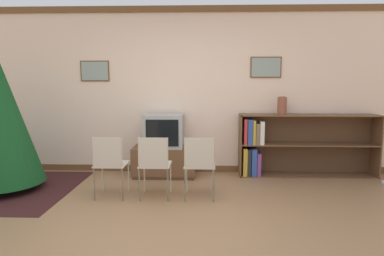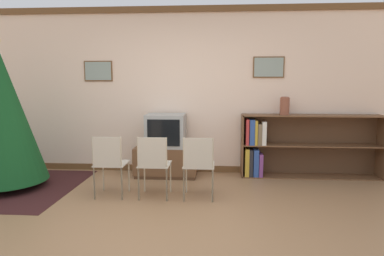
% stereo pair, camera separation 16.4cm
% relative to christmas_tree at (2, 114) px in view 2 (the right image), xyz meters
% --- Properties ---
extents(ground_plane, '(24.00, 24.00, 0.00)m').
position_rel_christmas_tree_xyz_m(ground_plane, '(2.41, -1.25, -1.05)').
color(ground_plane, '#936B47').
extents(wall_back, '(9.00, 0.11, 2.70)m').
position_rel_christmas_tree_xyz_m(wall_back, '(2.41, 1.13, 0.30)').
color(wall_back, beige).
rests_on(wall_back, ground_plane).
extents(area_rug, '(1.96, 1.93, 0.01)m').
position_rel_christmas_tree_xyz_m(area_rug, '(0.00, -0.00, -1.05)').
color(area_rug, '#381919').
rests_on(area_rug, ground_plane).
extents(christmas_tree, '(1.14, 1.14, 2.10)m').
position_rel_christmas_tree_xyz_m(christmas_tree, '(0.00, 0.00, 0.00)').
color(christmas_tree, maroon).
rests_on(christmas_tree, area_rug).
extents(tv_console, '(0.98, 0.53, 0.47)m').
position_rel_christmas_tree_xyz_m(tv_console, '(2.18, 0.79, -0.81)').
color(tv_console, '#4C311E').
rests_on(tv_console, ground_plane).
extents(television, '(0.60, 0.51, 0.52)m').
position_rel_christmas_tree_xyz_m(television, '(2.18, 0.79, -0.32)').
color(television, '#9E9E99').
rests_on(television, tv_console).
extents(folding_chair_left, '(0.40, 0.40, 0.82)m').
position_rel_christmas_tree_xyz_m(folding_chair_left, '(1.61, -0.30, -0.58)').
color(folding_chair_left, '#BCB29E').
rests_on(folding_chair_left, ground_plane).
extents(folding_chair_center, '(0.40, 0.40, 0.82)m').
position_rel_christmas_tree_xyz_m(folding_chair_center, '(2.18, -0.30, -0.58)').
color(folding_chair_center, '#BCB29E').
rests_on(folding_chair_center, ground_plane).
extents(folding_chair_right, '(0.40, 0.40, 0.82)m').
position_rel_christmas_tree_xyz_m(folding_chair_right, '(2.76, -0.30, -0.58)').
color(folding_chair_right, '#BCB29E').
rests_on(folding_chair_right, ground_plane).
extents(bookshelf, '(2.17, 0.36, 0.99)m').
position_rel_christmas_tree_xyz_m(bookshelf, '(4.12, 0.90, -0.57)').
color(bookshelf, brown).
rests_on(bookshelf, ground_plane).
extents(vase, '(0.15, 0.15, 0.28)m').
position_rel_christmas_tree_xyz_m(vase, '(4.04, 0.89, 0.08)').
color(vase, brown).
rests_on(vase, bookshelf).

